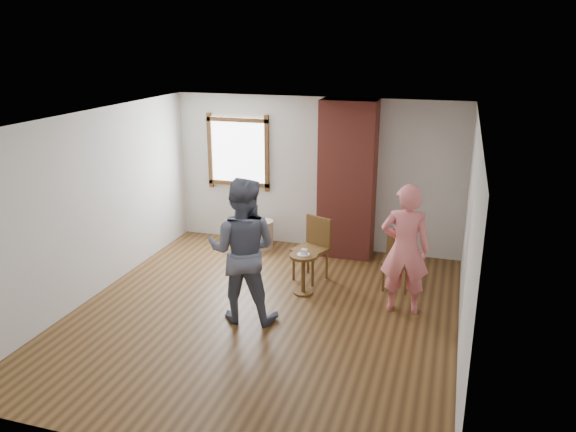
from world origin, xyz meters
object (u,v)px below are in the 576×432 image
Objects in this scene: dining_chair_left at (314,245)px; side_table at (303,267)px; man at (242,250)px; person_pink at (405,249)px; dining_chair_right at (398,257)px; stoneware_crock at (262,234)px.

side_table is at bearing -67.74° from dining_chair_left.
person_pink is (1.96, 0.82, -0.07)m from man.
dining_chair_left is 0.54× the size of person_pink.
dining_chair_right is at bearing -145.65° from man.
stoneware_crock is at bearing -82.24° from man.
man is at bearing 17.75° from person_pink.
side_table is (-1.27, -0.62, -0.07)m from dining_chair_right.
stoneware_crock is 2.64m from dining_chair_right.
stoneware_crock is 0.51× the size of dining_chair_left.
man reaches higher than dining_chair_right.
man reaches higher than person_pink.
dining_chair_left reaches higher than dining_chair_right.
stoneware_crock is 2.69m from man.
dining_chair_right is (2.45, -0.95, 0.23)m from stoneware_crock.
dining_chair_right is at bearing 26.18° from side_table.
person_pink is at bearing -163.66° from man.
side_table is at bearing -149.53° from dining_chair_right.
dining_chair_right reaches higher than side_table.
person_pink reaches higher than stoneware_crock.
dining_chair_left is 1.58× the size of side_table.
dining_chair_left is 1.61m from person_pink.
side_table is at bearing -9.82° from person_pink.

